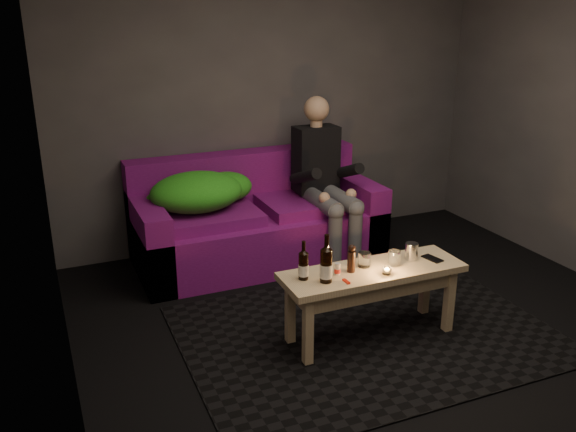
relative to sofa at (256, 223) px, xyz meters
The scene contains 17 objects.
floor 1.88m from the sofa, 78.98° to the right, with size 4.50×4.50×0.00m, color black.
room 1.92m from the sofa, 75.30° to the right, with size 4.50×4.50×4.50m.
rug 1.57m from the sofa, 81.64° to the right, with size 2.45×1.78×0.01m, color black.
sofa is the anchor object (origin of this frame).
green_blanket 0.59m from the sofa, behind, with size 0.91×0.62×0.31m.
person 0.71m from the sofa, 16.56° to the right, with size 0.37×0.86×1.39m.
coffee_table 1.59m from the sofa, 81.90° to the right, with size 1.23×0.41×0.50m.
beer_bottle_a 1.57m from the sofa, 99.47° to the right, with size 0.06×0.06×0.25m.
beer_bottle_b 1.65m from the sofa, 95.10° to the right, with size 0.08×0.08×0.31m.
salt_shaker 1.58m from the sofa, 91.19° to the right, with size 0.04×0.04×0.08m, color silver.
pepper_mill 1.57m from the sofa, 87.36° to the right, with size 0.05×0.05×0.14m, color black.
tumbler_back 1.54m from the sofa, 82.89° to the right, with size 0.08×0.08×0.10m, color white.
tealight 1.71m from the sofa, 81.09° to the right, with size 0.06×0.06×0.04m.
tumbler_front 1.64m from the sofa, 76.55° to the right, with size 0.08×0.08×0.10m, color white.
steel_cup 1.65m from the sofa, 70.71° to the right, with size 0.08×0.08×0.12m, color #BBBDC3.
smartphone 1.74m from the sofa, 67.15° to the right, with size 0.07×0.14×0.01m, color black.
red_lighter 1.69m from the sofa, 91.10° to the right, with size 0.02×0.07×0.01m, color red.
Camera 1 is at (-2.07, -2.84, 2.13)m, focal length 38.00 mm.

